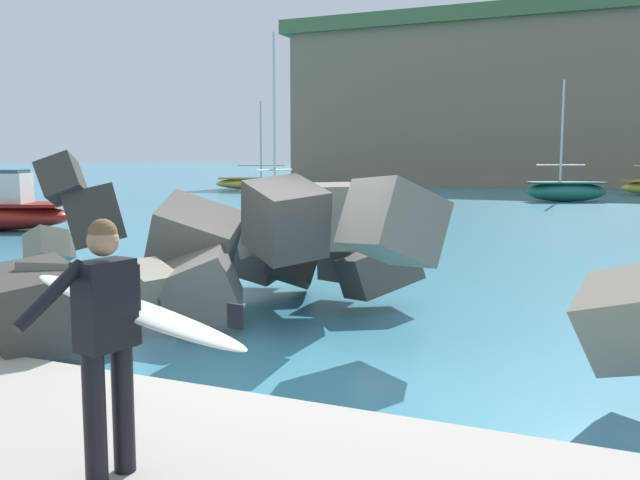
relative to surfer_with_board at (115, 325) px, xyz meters
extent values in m
plane|color=teal|center=(-0.62, 3.59, -1.28)|extent=(400.00, 400.00, 0.00)
cube|color=#3D3A38|center=(-3.19, 2.29, -0.60)|extent=(1.58, 1.58, 1.08)
cube|color=#3D3A38|center=(-4.79, 5.15, 0.16)|extent=(1.46, 1.36, 1.16)
cube|color=gray|center=(-2.68, 3.75, -0.53)|extent=(0.82, 0.77, 0.62)
cube|color=#3D3A38|center=(-4.98, 4.67, 0.79)|extent=(0.97, 0.87, 0.90)
cube|color=slate|center=(-1.36, 6.13, 0.23)|extent=(1.62, 1.55, 1.02)
cube|color=gray|center=(3.28, 3.40, -0.36)|extent=(1.24, 1.18, 1.20)
cube|color=slate|center=(-8.13, 7.65, -0.84)|extent=(0.80, 0.67, 0.80)
cube|color=#3D3A38|center=(-1.06, 4.63, 0.31)|extent=(1.39, 1.41, 1.20)
cube|color=#605B56|center=(-2.29, 4.43, -0.66)|extent=(1.56, 1.61, 1.21)
cube|color=#4C4944|center=(-0.46, 6.72, -0.64)|extent=(1.50, 1.45, 1.02)
cube|color=#4C4944|center=(-3.14, 3.39, -0.72)|extent=(0.91, 0.96, 0.89)
cube|color=#605B56|center=(-1.28, 7.16, -0.57)|extent=(0.68, 0.74, 0.81)
cube|color=#605B56|center=(-2.91, 5.20, -0.22)|extent=(1.74, 1.57, 1.73)
cube|color=slate|center=(0.48, 4.57, 0.32)|extent=(1.39, 1.52, 1.21)
cube|color=#3D3A38|center=(-3.02, 7.42, -0.73)|extent=(0.93, 0.87, 0.86)
cube|color=#605B56|center=(-3.10, 2.60, -0.60)|extent=(1.10, 1.28, 1.05)
cube|color=slate|center=(-2.21, 6.48, -0.05)|extent=(1.48, 1.38, 1.05)
cube|color=#3D3A38|center=(-2.24, 7.23, -0.70)|extent=(1.21, 1.30, 1.12)
cube|color=gray|center=(-6.34, 5.62, -0.44)|extent=(0.82, 0.78, 0.81)
cylinder|color=black|center=(0.00, -0.23, -0.59)|extent=(0.15, 0.15, 0.90)
cylinder|color=black|center=(0.04, 0.01, -0.59)|extent=(0.15, 0.15, 0.90)
cube|color=black|center=(0.02, -0.11, 0.16)|extent=(0.28, 0.41, 0.60)
sphere|color=#A87A5B|center=(0.02, -0.11, 0.59)|extent=(0.21, 0.21, 0.21)
sphere|color=brown|center=(0.02, -0.11, 0.64)|extent=(0.19, 0.19, 0.19)
cylinder|color=black|center=(-0.09, -0.48, 0.28)|extent=(0.17, 0.53, 0.41)
cylinder|color=black|center=(0.06, 0.14, 0.12)|extent=(0.09, 0.09, 0.56)
ellipsoid|color=white|center=(-0.03, 0.22, 0.06)|extent=(2.12, 0.69, 0.37)
cube|color=black|center=(0.91, 0.07, 0.13)|extent=(0.12, 0.04, 0.16)
ellipsoid|color=#1E6656|center=(-0.15, 36.10, -0.75)|extent=(4.59, 3.20, 1.06)
cube|color=#164C41|center=(-0.15, 36.10, -0.26)|extent=(4.23, 2.94, 0.10)
cylinder|color=silver|center=(-0.45, 35.96, 2.48)|extent=(0.12, 0.12, 5.39)
cylinder|color=silver|center=(-0.45, 35.96, 0.68)|extent=(2.41, 1.13, 0.08)
ellipsoid|color=#EAC64C|center=(-22.33, 41.63, -0.85)|extent=(5.92, 4.31, 0.85)
cube|color=#AF9539|center=(-22.33, 41.63, -0.46)|extent=(5.45, 3.97, 0.10)
cylinder|color=silver|center=(-21.95, 41.83, 2.36)|extent=(0.12, 0.12, 5.56)
cylinder|color=silver|center=(-21.95, 41.83, 0.48)|extent=(3.08, 1.72, 0.08)
ellipsoid|color=#EAC64C|center=(-12.26, 26.04, -0.84)|extent=(2.27, 4.76, 0.87)
cube|color=#AF9539|center=(-12.26, 26.04, -0.44)|extent=(2.09, 4.38, 0.10)
cylinder|color=silver|center=(-12.32, 25.70, 3.22)|extent=(0.12, 0.12, 7.25)
cylinder|color=silver|center=(-12.32, 25.70, 0.50)|extent=(0.54, 2.72, 0.08)
cube|color=silver|center=(-15.70, 13.08, 0.10)|extent=(1.90, 1.75, 0.98)
cube|color=#334C5B|center=(-15.70, 13.08, 0.65)|extent=(1.71, 1.57, 0.12)
sphere|color=#E54C1E|center=(-4.88, 24.71, -1.06)|extent=(0.44, 0.44, 0.44)
sphere|color=yellow|center=(-16.61, 30.77, -1.06)|extent=(0.44, 0.44, 0.44)
cube|color=silver|center=(-0.64, 64.71, 14.85)|extent=(4.53, 6.04, 4.14)
camera|label=1|loc=(3.18, -3.69, 1.14)|focal=39.38mm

